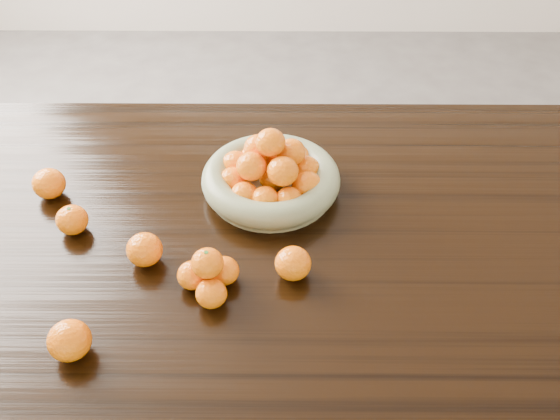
{
  "coord_description": "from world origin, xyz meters",
  "views": [
    {
      "loc": [
        0.02,
        -0.94,
        1.65
      ],
      "look_at": [
        0.01,
        -0.02,
        0.83
      ],
      "focal_mm": 40.0,
      "sensor_mm": 36.0,
      "label": 1
    }
  ],
  "objects_px": {
    "orange_pyramid": "(209,275)",
    "loose_orange_0": "(72,220)",
    "fruit_bowl": "(271,176)",
    "dining_table": "(276,262)"
  },
  "relations": [
    {
      "from": "dining_table",
      "to": "orange_pyramid",
      "type": "xyz_separation_m",
      "value": [
        -0.12,
        -0.16,
        0.13
      ]
    },
    {
      "from": "fruit_bowl",
      "to": "loose_orange_0",
      "type": "height_order",
      "value": "fruit_bowl"
    },
    {
      "from": "fruit_bowl",
      "to": "loose_orange_0",
      "type": "relative_size",
      "value": 4.63
    },
    {
      "from": "dining_table",
      "to": "loose_orange_0",
      "type": "bearing_deg",
      "value": 179.72
    },
    {
      "from": "fruit_bowl",
      "to": "loose_orange_0",
      "type": "distance_m",
      "value": 0.43
    },
    {
      "from": "orange_pyramid",
      "to": "loose_orange_0",
      "type": "xyz_separation_m",
      "value": [
        -0.3,
        0.16,
        -0.01
      ]
    },
    {
      "from": "orange_pyramid",
      "to": "loose_orange_0",
      "type": "relative_size",
      "value": 1.77
    },
    {
      "from": "orange_pyramid",
      "to": "loose_orange_0",
      "type": "bearing_deg",
      "value": 151.74
    },
    {
      "from": "loose_orange_0",
      "to": "fruit_bowl",
      "type": "bearing_deg",
      "value": 18.05
    },
    {
      "from": "dining_table",
      "to": "fruit_bowl",
      "type": "distance_m",
      "value": 0.19
    }
  ]
}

